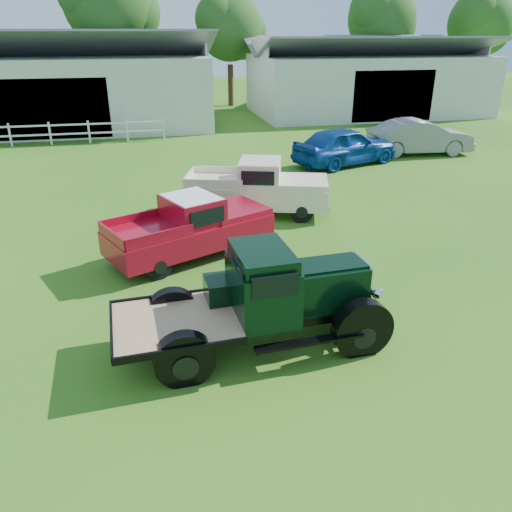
{
  "coord_description": "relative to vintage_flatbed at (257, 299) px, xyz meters",
  "views": [
    {
      "loc": [
        -1.94,
        -8.69,
        5.65
      ],
      "look_at": [
        0.2,
        1.2,
        1.05
      ],
      "focal_mm": 35.0,
      "sensor_mm": 36.0,
      "label": 1
    }
  ],
  "objects": [
    {
      "name": "ground",
      "position": [
        0.18,
        0.65,
        -1.01
      ],
      "size": [
        120.0,
        120.0,
        0.0
      ],
      "primitive_type": "plane",
      "color": "#2B6218"
    },
    {
      "name": "vintage_flatbed",
      "position": [
        0.0,
        0.0,
        0.0
      ],
      "size": [
        5.23,
        2.34,
        2.03
      ],
      "primitive_type": null,
      "rotation": [
        0.0,
        0.0,
        0.06
      ],
      "color": "black",
      "rests_on": "ground"
    },
    {
      "name": "tree_c",
      "position": [
        5.18,
        33.65,
        3.49
      ],
      "size": [
        5.4,
        5.4,
        9.0
      ],
      "primitive_type": null,
      "color": "#183C0F",
      "rests_on": "ground"
    },
    {
      "name": "tree_b",
      "position": [
        -3.82,
        34.65,
        4.74
      ],
      "size": [
        6.9,
        6.9,
        11.5
      ],
      "primitive_type": null,
      "color": "#183C0F",
      "rests_on": "ground"
    },
    {
      "name": "tree_e",
      "position": [
        26.18,
        32.65,
        3.74
      ],
      "size": [
        5.7,
        5.7,
        9.5
      ],
      "primitive_type": null,
      "color": "#183C0F",
      "rests_on": "ground"
    },
    {
      "name": "misc_car_blue",
      "position": [
        6.99,
        13.24,
        -0.16
      ],
      "size": [
        5.4,
        3.58,
        1.71
      ],
      "primitive_type": "imported",
      "rotation": [
        0.0,
        0.0,
        1.91
      ],
      "color": "navy",
      "rests_on": "ground"
    },
    {
      "name": "red_pickup",
      "position": [
        -0.85,
        4.54,
        -0.17
      ],
      "size": [
        4.94,
        3.56,
        1.68
      ],
      "primitive_type": null,
      "rotation": [
        0.0,
        0.0,
        0.44
      ],
      "color": "maroon",
      "rests_on": "ground"
    },
    {
      "name": "shed_left",
      "position": [
        -6.82,
        26.65,
        1.79
      ],
      "size": [
        18.8,
        10.2,
        5.6
      ],
      "primitive_type": null,
      "color": "#B4B4B4",
      "rests_on": "ground"
    },
    {
      "name": "shed_right",
      "position": [
        14.18,
        27.65,
        1.59
      ],
      "size": [
        16.8,
        9.2,
        5.2
      ],
      "primitive_type": null,
      "color": "#B4B4B4",
      "rests_on": "ground"
    },
    {
      "name": "tree_d",
      "position": [
        18.18,
        34.65,
        3.99
      ],
      "size": [
        6.0,
        6.0,
        10.0
      ],
      "primitive_type": null,
      "color": "#183C0F",
      "rests_on": "ground"
    },
    {
      "name": "fence_rail",
      "position": [
        -7.82,
        20.65,
        -0.41
      ],
      "size": [
        14.2,
        0.16,
        1.2
      ],
      "primitive_type": null,
      "color": "white",
      "rests_on": "ground"
    },
    {
      "name": "white_pickup",
      "position": [
        1.65,
        7.58,
        -0.13
      ],
      "size": [
        5.14,
        3.2,
        1.77
      ],
      "primitive_type": null,
      "rotation": [
        0.0,
        0.0,
        -0.3
      ],
      "color": "beige",
      "rests_on": "ground"
    },
    {
      "name": "misc_car_grey",
      "position": [
        11.37,
        14.47,
        -0.18
      ],
      "size": [
        5.19,
        2.15,
        1.67
      ],
      "primitive_type": "imported",
      "rotation": [
        0.0,
        0.0,
        1.49
      ],
      "color": "gray",
      "rests_on": "ground"
    }
  ]
}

